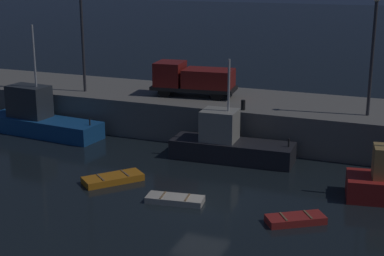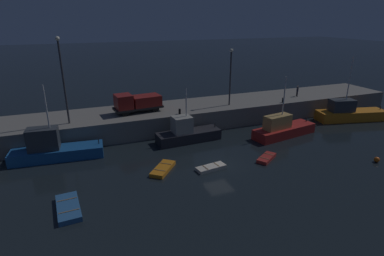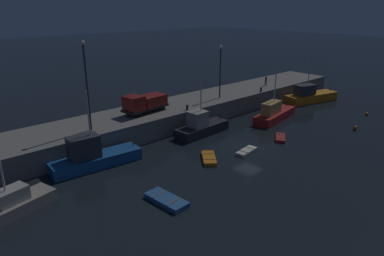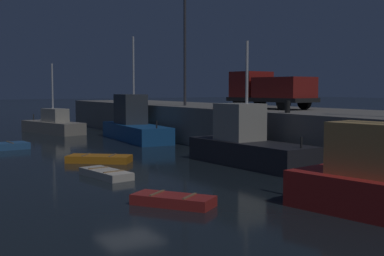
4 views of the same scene
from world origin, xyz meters
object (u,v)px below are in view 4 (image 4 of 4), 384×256
(fishing_trawler_green, at_px, (53,125))
(dinghy_orange_near, at_px, (99,159))
(bollard_central, at_px, (288,107))
(fishing_boat_white, at_px, (134,125))
(rowboat_white_mid, at_px, (173,200))
(rowboat_blue_far, at_px, (106,174))
(utility_truck, at_px, (270,89))
(fishing_trawler_red, at_px, (247,145))
(lamp_post_west, at_px, (185,34))

(fishing_trawler_green, relative_size, dinghy_orange_near, 2.23)
(dinghy_orange_near, height_order, bollard_central, bollard_central)
(fishing_boat_white, height_order, rowboat_white_mid, fishing_boat_white)
(fishing_trawler_green, distance_m, rowboat_blue_far, 22.69)
(fishing_boat_white, height_order, utility_truck, fishing_boat_white)
(rowboat_white_mid, distance_m, utility_truck, 16.58)
(fishing_trawler_red, relative_size, lamp_post_west, 0.82)
(dinghy_orange_near, height_order, rowboat_white_mid, dinghy_orange_near)
(fishing_trawler_red, xyz_separation_m, lamp_post_west, (-12.26, 3.74, 6.76))
(fishing_trawler_green, relative_size, rowboat_white_mid, 2.63)
(fishing_trawler_red, bearing_deg, lamp_post_west, 163.04)
(utility_truck, bearing_deg, rowboat_white_mid, -51.19)
(dinghy_orange_near, xyz_separation_m, rowboat_blue_far, (4.26, -1.36, -0.02))
(fishing_boat_white, distance_m, utility_truck, 10.98)
(utility_truck, bearing_deg, bollard_central, -30.23)
(fishing_trawler_red, distance_m, lamp_post_west, 14.49)
(dinghy_orange_near, relative_size, lamp_post_west, 0.36)
(lamp_post_west, bearing_deg, dinghy_orange_near, -51.61)
(lamp_post_west, bearing_deg, fishing_boat_white, -117.42)
(fishing_trawler_green, xyz_separation_m, dinghy_orange_near, (18.02, -2.92, -0.52))
(dinghy_orange_near, bearing_deg, rowboat_blue_far, -17.72)
(bollard_central, bearing_deg, lamp_post_west, 174.55)
(rowboat_white_mid, relative_size, lamp_post_west, 0.31)
(fishing_trawler_green, bearing_deg, rowboat_white_mid, -8.84)
(utility_truck, distance_m, bollard_central, 5.29)
(lamp_post_west, relative_size, utility_truck, 1.52)
(rowboat_blue_far, distance_m, utility_truck, 13.63)
(rowboat_white_mid, bearing_deg, fishing_boat_white, 158.26)
(fishing_boat_white, xyz_separation_m, rowboat_blue_far, (13.65, -7.72, -0.94))
(fishing_boat_white, relative_size, rowboat_blue_far, 3.01)
(lamp_post_west, height_order, bollard_central, lamp_post_west)
(fishing_trawler_green, relative_size, bollard_central, 11.55)
(dinghy_orange_near, bearing_deg, fishing_trawler_red, 52.34)
(dinghy_orange_near, xyz_separation_m, lamp_post_west, (-7.67, 9.68, 7.57))
(fishing_trawler_red, xyz_separation_m, dinghy_orange_near, (-4.59, -5.94, -0.81))
(fishing_trawler_red, distance_m, fishing_boat_white, 13.99)
(dinghy_orange_near, xyz_separation_m, bollard_central, (4.64, 8.51, 2.64))
(fishing_trawler_red, relative_size, rowboat_white_mid, 2.66)
(lamp_post_west, xyz_separation_m, utility_truck, (7.81, 1.45, -4.02))
(fishing_boat_white, bearing_deg, bollard_central, 8.69)
(fishing_trawler_red, relative_size, fishing_trawler_green, 1.01)
(fishing_trawler_red, height_order, rowboat_white_mid, fishing_trawler_red)
(rowboat_white_mid, xyz_separation_m, bollard_central, (-5.65, 9.99, 2.65))
(fishing_trawler_red, distance_m, dinghy_orange_near, 7.55)
(fishing_trawler_green, xyz_separation_m, rowboat_white_mid, (28.30, -4.40, -0.54))
(rowboat_blue_far, relative_size, lamp_post_west, 0.32)
(fishing_trawler_red, bearing_deg, fishing_boat_white, 178.29)
(fishing_trawler_green, xyz_separation_m, bollard_central, (22.66, 5.59, 2.12))
(fishing_trawler_green, distance_m, dinghy_orange_near, 18.26)
(fishing_trawler_red, relative_size, utility_truck, 1.24)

